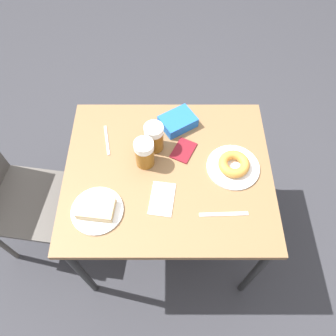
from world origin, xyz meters
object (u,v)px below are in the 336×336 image
Objects in this scene: plate_with_cake at (97,209)px; plate_with_donut at (234,165)px; napkin_folded at (162,199)px; chair at (3,192)px; knife at (224,214)px; beer_mug_left at (145,153)px; blue_pouch at (178,121)px; fork at (107,140)px; passport_near_edge at (183,150)px; beer_mug_center at (154,137)px.

plate_with_donut is (0.21, -0.59, 0.00)m from plate_with_cake.
chair is at bearing 80.32° from napkin_folded.
knife is (-0.21, -1.07, 0.21)m from chair.
beer_mug_left is 0.27m from blue_pouch.
fork and knife have the same top height.
napkin_folded is at bearing -139.43° from fork.
fork is at bearing 80.50° from passport_near_edge.
plate_with_cake is at bearing 88.42° from knife.
napkin_folded is (-0.16, 0.32, -0.02)m from plate_with_donut.
knife is 0.51m from blue_pouch.
beer_mug_left is 0.20m from passport_near_edge.
beer_mug_left is at bearing 155.32° from beer_mug_center.
knife is (-0.01, -0.53, -0.02)m from plate_with_cake.
plate_with_donut is 0.24m from knife.
blue_pouch reaches higher than plate_with_cake.
plate_with_donut is 1.64× the size of beer_mug_center.
beer_mug_left is 0.71× the size of knife.
blue_pouch reaches higher than fork.
beer_mug_center reaches higher than fork.
napkin_folded is 1.12× the size of passport_near_edge.
fork is at bearing 105.51° from blue_pouch.
plate_with_donut is 0.35m from blue_pouch.
passport_near_edge is (-0.02, -0.14, -0.07)m from beer_mug_center.
knife is at bearing -127.62° from beer_mug_left.
plate_with_donut is at bearing -108.15° from beer_mug_center.
plate_with_donut reaches higher than knife.
passport_near_edge is (0.06, -0.18, -0.07)m from beer_mug_left.
knife is (-0.26, -0.34, -0.07)m from beer_mug_left.
plate_with_donut is 0.61m from fork.
beer_mug_left is at bearing 22.55° from napkin_folded.
napkin_folded is at bearing 158.73° from passport_near_edge.
plate_with_donut is 0.36m from napkin_folded.
plate_with_cake is 1.51× the size of beer_mug_center.
plate_with_cake reaches higher than fork.
beer_mug_center is at bearing 139.83° from blue_pouch.
beer_mug_center reaches higher than knife.
blue_pouch is (0.41, -0.07, 0.02)m from napkin_folded.
plate_with_donut is 1.16× the size of knife.
blue_pouch reaches higher than knife.
chair reaches higher than fork.
napkin_folded is at bearing -157.45° from beer_mug_left.
chair is 3.74× the size of plate_with_donut.
plate_with_cake is 1.29× the size of napkin_folded.
beer_mug_center is at bearing -35.10° from plate_with_cake.
beer_mug_left and beer_mug_center have the same top height.
blue_pouch reaches higher than napkin_folded.
beer_mug_left reaches higher than napkin_folded.
beer_mug_left is 0.96× the size of passport_near_edge.
plate_with_cake is (-0.19, -0.54, 0.22)m from chair.
knife is at bearing -105.36° from napkin_folded.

